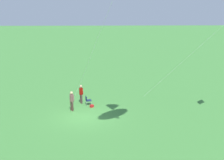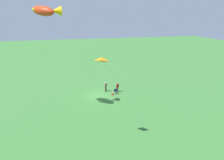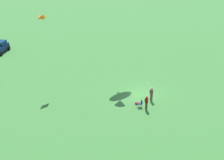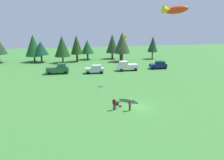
{
  "view_description": "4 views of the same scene",
  "coord_description": "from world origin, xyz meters",
  "px_view_note": "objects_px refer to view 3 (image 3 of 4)",
  "views": [
    {
      "loc": [
        24.0,
        1.81,
        9.7
      ],
      "look_at": [
        -2.48,
        2.42,
        2.47
      ],
      "focal_mm": 50.0,
      "sensor_mm": 36.0,
      "label": 1
    },
    {
      "loc": [
        4.16,
        26.81,
        12.52
      ],
      "look_at": [
        -1.36,
        4.09,
        4.01
      ],
      "focal_mm": 28.0,
      "sensor_mm": 36.0,
      "label": 2
    },
    {
      "loc": [
        -27.91,
        1.6,
        15.1
      ],
      "look_at": [
        -4.45,
        3.23,
        3.93
      ],
      "focal_mm": 42.0,
      "sensor_mm": 36.0,
      "label": 3
    },
    {
      "loc": [
        -9.4,
        -26.92,
        11.27
      ],
      "look_at": [
        -2.93,
        3.33,
        3.18
      ],
      "focal_mm": 35.0,
      "sensor_mm": 36.0,
      "label": 4
    }
  ],
  "objects_px": {
    "person_kite_flyer": "(152,93)",
    "folding_chair": "(140,103)",
    "kite_delta_orange": "(43,17)",
    "person_spectator": "(147,101)",
    "backpack_on_grass": "(137,103)"
  },
  "relations": [
    {
      "from": "person_spectator",
      "to": "backpack_on_grass",
      "type": "height_order",
      "value": "person_spectator"
    },
    {
      "from": "person_kite_flyer",
      "to": "folding_chair",
      "type": "bearing_deg",
      "value": 10.79
    },
    {
      "from": "person_kite_flyer",
      "to": "kite_delta_orange",
      "type": "distance_m",
      "value": 15.08
    },
    {
      "from": "folding_chair",
      "to": "person_kite_flyer",
      "type": "bearing_deg",
      "value": -145.92
    },
    {
      "from": "person_kite_flyer",
      "to": "folding_chair",
      "type": "relative_size",
      "value": 2.12
    },
    {
      "from": "person_spectator",
      "to": "folding_chair",
      "type": "bearing_deg",
      "value": -65.38
    },
    {
      "from": "folding_chair",
      "to": "backpack_on_grass",
      "type": "bearing_deg",
      "value": -72.71
    },
    {
      "from": "folding_chair",
      "to": "kite_delta_orange",
      "type": "bearing_deg",
      "value": -35.98
    },
    {
      "from": "person_kite_flyer",
      "to": "person_spectator",
      "type": "distance_m",
      "value": 2.06
    },
    {
      "from": "folding_chair",
      "to": "kite_delta_orange",
      "type": "height_order",
      "value": "kite_delta_orange"
    },
    {
      "from": "backpack_on_grass",
      "to": "person_spectator",
      "type": "bearing_deg",
      "value": -137.86
    },
    {
      "from": "person_kite_flyer",
      "to": "backpack_on_grass",
      "type": "xyz_separation_m",
      "value": [
        -0.84,
        1.67,
        -0.91
      ]
    },
    {
      "from": "person_spectator",
      "to": "kite_delta_orange",
      "type": "distance_m",
      "value": 15.04
    },
    {
      "from": "person_spectator",
      "to": "backpack_on_grass",
      "type": "xyz_separation_m",
      "value": [
        1.12,
        1.01,
        -0.91
      ]
    },
    {
      "from": "kite_delta_orange",
      "to": "person_spectator",
      "type": "bearing_deg",
      "value": -111.89
    }
  ]
}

